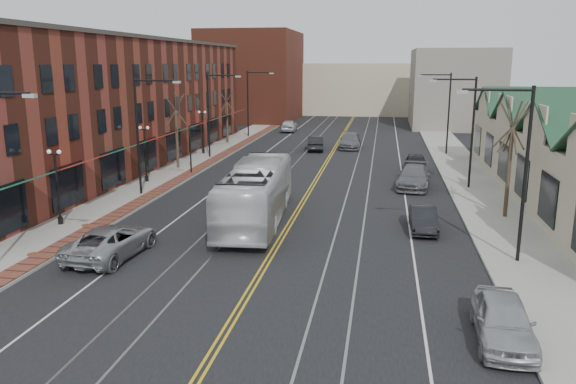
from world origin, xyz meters
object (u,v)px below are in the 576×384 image
(parked_car_a, at_px, (503,320))
(parked_car_d, at_px, (416,163))
(transit_bus, at_px, (256,193))
(parked_car_c, at_px, (414,177))
(parked_car_b, at_px, (423,219))
(parked_suv, at_px, (112,241))

(parked_car_a, distance_m, parked_car_d, 29.91)
(transit_bus, xyz_separation_m, parked_car_c, (9.50, 10.99, -0.90))
(parked_car_a, distance_m, parked_car_b, 12.74)
(parked_suv, distance_m, parked_car_a, 17.74)
(parked_suv, xyz_separation_m, parked_car_b, (15.00, 6.92, -0.11))
(transit_bus, relative_size, parked_car_c, 2.19)
(parked_car_b, relative_size, parked_car_c, 0.72)
(parked_car_a, xyz_separation_m, parked_car_c, (-1.80, 23.78, 0.05))
(parked_car_a, height_order, parked_car_d, parked_car_d)
(parked_car_a, xyz_separation_m, parked_car_b, (-1.80, 12.61, -0.11))
(parked_car_b, distance_m, parked_car_c, 11.17)
(parked_car_c, bearing_deg, parked_suv, -123.32)
(parked_car_a, xyz_separation_m, parked_car_d, (-1.36, 29.88, 0.02))
(parked_car_c, bearing_deg, parked_car_b, -83.65)
(parked_suv, bearing_deg, parked_car_a, 165.19)
(parked_car_d, bearing_deg, parked_car_a, -85.02)
(parked_car_c, height_order, parked_car_d, parked_car_c)
(parked_car_b, distance_m, parked_car_d, 17.27)
(transit_bus, height_order, parked_car_a, transit_bus)
(transit_bus, xyz_separation_m, parked_car_a, (11.30, -12.79, -0.95))
(parked_suv, distance_m, parked_car_b, 16.52)
(transit_bus, relative_size, parked_suv, 2.21)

